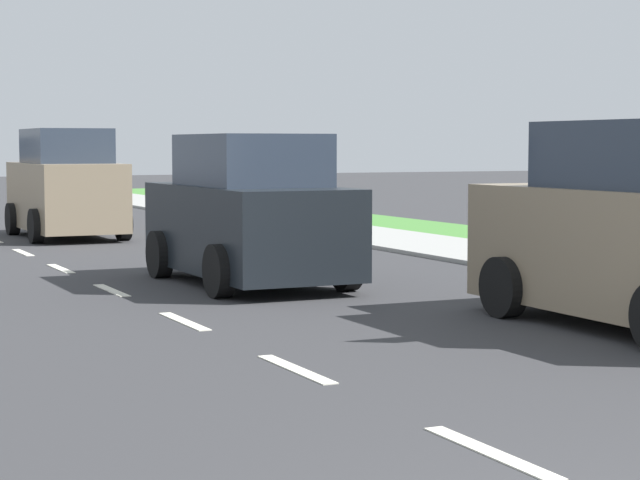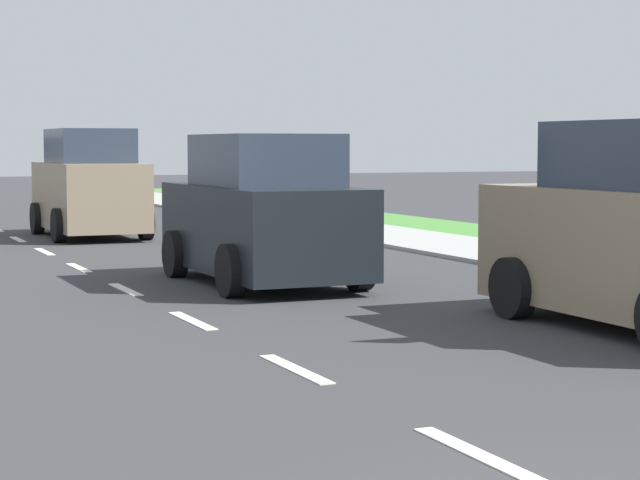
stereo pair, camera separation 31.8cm
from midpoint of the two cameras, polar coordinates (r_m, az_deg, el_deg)
name	(u,v)px [view 2 (the right image)]	position (r m, az deg, el deg)	size (l,w,h in m)	color
ground_plane	(16,239)	(24.81, -14.16, 0.07)	(96.00, 96.00, 0.00)	#333335
car_outgoing_far	(89,187)	(24.85, -10.73, 2.54)	(1.96, 3.93, 2.24)	gray
car_outgoing_ahead	(263,215)	(16.17, -2.20, 1.23)	(1.99, 4.02, 2.06)	black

